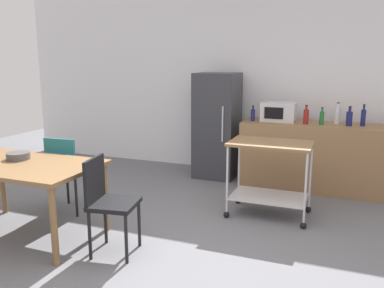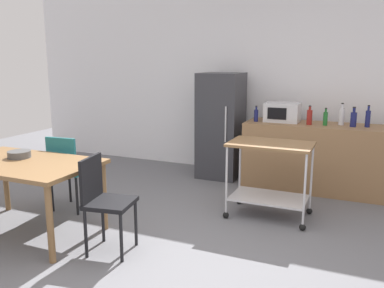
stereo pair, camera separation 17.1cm
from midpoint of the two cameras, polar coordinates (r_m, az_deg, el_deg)
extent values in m
plane|color=slate|center=(3.72, -2.98, -16.27)|extent=(12.00, 12.00, 0.00)
cube|color=white|center=(6.33, 9.05, 9.01)|extent=(8.40, 0.12, 2.90)
cube|color=olive|center=(5.75, 16.20, -1.69)|extent=(2.00, 0.64, 0.90)
cube|color=brown|center=(4.35, -23.87, -2.73)|extent=(1.50, 0.90, 0.04)
cylinder|color=brown|center=(3.74, -20.05, -10.80)|extent=(0.06, 0.06, 0.71)
cylinder|color=brown|center=(5.19, -25.89, -4.94)|extent=(0.06, 0.06, 0.71)
cylinder|color=brown|center=(4.31, -13.18, -7.35)|extent=(0.06, 0.06, 0.71)
cube|color=#1E666B|center=(4.96, -17.62, -3.67)|extent=(0.43, 0.43, 0.04)
cube|color=#1E666B|center=(4.76, -19.01, -1.66)|extent=(0.38, 0.06, 0.40)
cylinder|color=black|center=(5.07, -14.77, -6.05)|extent=(0.03, 0.03, 0.45)
cylinder|color=black|center=(5.25, -17.94, -5.61)|extent=(0.03, 0.03, 0.45)
cylinder|color=black|center=(4.80, -16.90, -7.19)|extent=(0.03, 0.03, 0.45)
cylinder|color=black|center=(4.99, -20.17, -6.68)|extent=(0.03, 0.03, 0.45)
cube|color=black|center=(3.78, -12.14, -8.23)|extent=(0.46, 0.46, 0.04)
cube|color=black|center=(3.78, -14.78, -4.82)|extent=(0.09, 0.38, 0.40)
cylinder|color=black|center=(3.66, -10.57, -12.97)|extent=(0.03, 0.03, 0.45)
cylinder|color=black|center=(3.95, -8.67, -10.99)|extent=(0.03, 0.03, 0.45)
cylinder|color=black|center=(3.80, -15.43, -12.28)|extent=(0.03, 0.03, 0.45)
cylinder|color=black|center=(4.08, -13.23, -10.45)|extent=(0.03, 0.03, 0.45)
cube|color=#333338|center=(6.07, 2.74, 2.62)|extent=(0.60, 0.60, 1.55)
cylinder|color=silver|center=(5.71, 3.44, 2.80)|extent=(0.02, 0.02, 0.50)
cube|color=brown|center=(4.54, 9.94, 0.06)|extent=(0.90, 0.56, 0.03)
cube|color=silver|center=(4.71, 9.67, -7.28)|extent=(0.83, 0.52, 0.02)
cylinder|color=silver|center=(4.50, 3.86, -4.94)|extent=(0.02, 0.02, 0.76)
sphere|color=black|center=(4.64, 3.78, -9.85)|extent=(0.07, 0.07, 0.07)
cylinder|color=silver|center=(4.34, 14.54, -5.97)|extent=(0.02, 0.02, 0.76)
sphere|color=black|center=(4.48, 14.26, -11.03)|extent=(0.07, 0.07, 0.07)
cylinder|color=silver|center=(4.96, 5.61, -3.37)|extent=(0.02, 0.02, 0.76)
sphere|color=black|center=(5.09, 5.51, -7.88)|extent=(0.07, 0.07, 0.07)
cylinder|color=silver|center=(4.82, 15.29, -4.23)|extent=(0.02, 0.02, 0.76)
sphere|color=black|center=(4.94, 15.03, -8.86)|extent=(0.07, 0.07, 0.07)
cylinder|color=navy|center=(5.70, 7.67, 4.00)|extent=(0.06, 0.06, 0.16)
cylinder|color=navy|center=(5.68, 7.70, 5.03)|extent=(0.03, 0.03, 0.04)
cylinder|color=black|center=(5.68, 7.71, 5.30)|extent=(0.03, 0.03, 0.01)
cube|color=silver|center=(5.75, 11.24, 4.45)|extent=(0.46, 0.34, 0.26)
cube|color=black|center=(5.59, 10.51, 4.27)|extent=(0.25, 0.01, 0.16)
cylinder|color=maroon|center=(5.58, 14.83, 3.70)|extent=(0.07, 0.07, 0.19)
cylinder|color=maroon|center=(5.56, 14.90, 4.92)|extent=(0.03, 0.03, 0.05)
cylinder|color=black|center=(5.56, 14.91, 5.23)|extent=(0.04, 0.04, 0.01)
cylinder|color=#1E6628|center=(5.57, 16.88, 3.49)|extent=(0.06, 0.06, 0.17)
cylinder|color=#1E6628|center=(5.56, 16.94, 4.59)|extent=(0.03, 0.03, 0.04)
cylinder|color=black|center=(5.56, 16.96, 4.88)|extent=(0.03, 0.03, 0.01)
cylinder|color=silver|center=(5.69, 18.89, 3.74)|extent=(0.07, 0.07, 0.22)
cylinder|color=silver|center=(5.68, 18.98, 5.12)|extent=(0.03, 0.03, 0.06)
cylinder|color=black|center=(5.67, 19.01, 5.47)|extent=(0.04, 0.04, 0.01)
cylinder|color=navy|center=(5.59, 20.36, 3.34)|extent=(0.08, 0.08, 0.19)
cylinder|color=navy|center=(5.58, 20.45, 4.57)|extent=(0.03, 0.03, 0.06)
cylinder|color=black|center=(5.57, 20.47, 4.93)|extent=(0.04, 0.04, 0.01)
cylinder|color=navy|center=(5.64, 22.07, 3.40)|extent=(0.06, 0.06, 0.21)
cylinder|color=navy|center=(5.62, 22.17, 4.75)|extent=(0.03, 0.03, 0.06)
cylinder|color=black|center=(5.62, 22.20, 5.10)|extent=(0.03, 0.03, 0.01)
cylinder|color=#4C4C4C|center=(4.52, -24.18, -1.53)|extent=(0.23, 0.23, 0.07)
camera|label=1|loc=(0.09, -91.06, -0.22)|focal=38.06mm
camera|label=2|loc=(0.09, 88.94, 0.22)|focal=38.06mm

